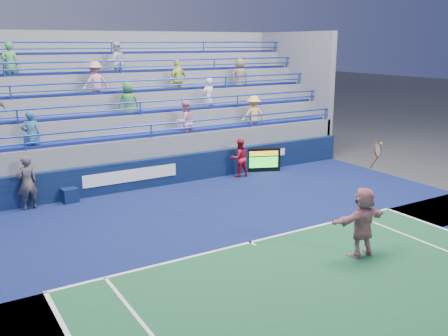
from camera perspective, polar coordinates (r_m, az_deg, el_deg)
ground at (r=13.88m, az=3.04°, el=-8.55°), size 120.00×120.00×0.00m
sponsor_wall at (r=19.14m, az=-7.91°, el=-0.49°), size 18.00×0.32×1.10m
bleacher_stand at (r=22.37m, az=-11.90°, el=4.08°), size 18.00×5.60×6.13m
serve_speed_board at (r=21.18m, az=4.50°, el=0.92°), size 1.41×0.68×1.01m
judge_chair at (r=17.96m, az=-17.30°, el=-2.86°), size 0.57×0.57×0.90m
tennis_player at (r=13.23m, az=15.57°, el=-5.95°), size 1.72×0.58×2.96m
line_judge at (r=17.46m, az=-21.58°, el=-1.60°), size 0.74×0.56×1.82m
ball_girl at (r=20.26m, az=1.76°, el=1.15°), size 0.81×0.65×1.58m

